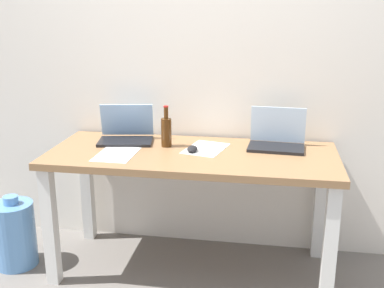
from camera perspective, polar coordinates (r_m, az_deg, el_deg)
name	(u,v)px	position (r m, az deg, el deg)	size (l,w,h in m)	color
ground_plane	(192,267)	(3.07, 0.00, -14.54)	(8.00, 8.00, 0.00)	slate
back_wall	(203,50)	(3.05, 1.28, 11.17)	(5.20, 0.08, 2.60)	silver
desk	(192,170)	(2.79, 0.00, -3.10)	(1.67, 0.69, 0.75)	olive
laptop_left	(126,133)	(2.99, -7.88, 1.26)	(0.36, 0.28, 0.23)	black
laptop_right	(277,139)	(2.88, 10.09, 0.58)	(0.34, 0.24, 0.23)	black
beer_bottle	(166,131)	(2.85, -3.09, 1.56)	(0.06, 0.06, 0.25)	#47280F
computer_mouse	(193,149)	(2.76, 0.11, -0.60)	(0.06, 0.10, 0.03)	black
paper_sheet_front_left	(116,154)	(2.75, -9.04, -1.22)	(0.21, 0.30, 0.00)	white
paper_sheet_near_back	(206,148)	(2.83, 1.66, -0.54)	(0.21, 0.30, 0.00)	white
water_cooler_jug	(15,234)	(3.20, -20.44, -10.03)	(0.26, 0.26, 0.46)	#598CC6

